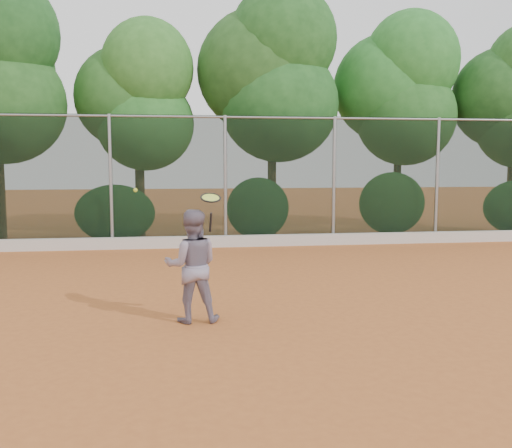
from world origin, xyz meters
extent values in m
plane|color=#B05D29|center=(0.00, 0.00, 0.00)|extent=(80.00, 80.00, 0.00)
cube|color=beige|center=(0.00, 6.82, 0.15)|extent=(24.00, 0.20, 0.30)
imported|color=slate|center=(-1.09, -0.26, 0.81)|extent=(0.79, 0.62, 1.61)
cube|color=black|center=(0.00, 7.00, 1.75)|extent=(24.00, 0.01, 3.50)
cylinder|color=gray|center=(0.00, 7.00, 3.45)|extent=(24.00, 0.06, 0.06)
cylinder|color=gray|center=(-3.00, 7.00, 1.75)|extent=(0.09, 0.09, 3.50)
cylinder|color=gray|center=(0.00, 7.00, 1.75)|extent=(0.09, 0.09, 3.50)
cylinder|color=gray|center=(3.00, 7.00, 1.75)|extent=(0.09, 0.09, 3.50)
cylinder|color=gray|center=(6.00, 7.00, 1.75)|extent=(0.09, 0.09, 3.50)
cylinder|color=#472E1B|center=(-6.30, 8.90, 1.45)|extent=(0.24, 0.24, 2.90)
ellipsoid|color=#336B28|center=(-6.10, 8.80, 3.90)|extent=(3.50, 2.90, 3.40)
ellipsoid|color=#276225|center=(-6.00, 8.70, 5.80)|extent=(3.10, 2.60, 3.20)
cylinder|color=#422E19|center=(-2.40, 9.30, 1.20)|extent=(0.28, 0.28, 2.40)
ellipsoid|color=#245F20|center=(-2.20, 9.20, 3.40)|extent=(2.90, 2.40, 2.80)
ellipsoid|color=#23551D|center=(-2.70, 9.50, 4.20)|extent=(3.20, 2.70, 3.10)
ellipsoid|color=#2A6121|center=(-2.10, 9.00, 5.00)|extent=(2.70, 2.30, 2.90)
cylinder|color=#432D19|center=(1.60, 9.00, 1.50)|extent=(0.26, 0.26, 3.00)
ellipsoid|color=#2D6D29|center=(1.80, 8.90, 4.00)|extent=(3.60, 3.00, 3.50)
ellipsoid|color=#326526|center=(1.30, 9.20, 5.00)|extent=(3.90, 3.20, 3.80)
ellipsoid|color=#2F6C29|center=(1.90, 8.80, 5.90)|extent=(3.20, 2.70, 3.30)
cylinder|color=#3C2917|center=(5.70, 9.20, 1.35)|extent=(0.24, 0.24, 2.70)
ellipsoid|color=#1F521C|center=(5.90, 9.10, 3.70)|extent=(3.20, 2.70, 3.10)
ellipsoid|color=#216223|center=(5.40, 9.40, 4.60)|extent=(3.50, 2.90, 3.40)
ellipsoid|color=#216122|center=(6.00, 9.00, 5.40)|extent=(3.00, 2.50, 3.10)
cylinder|color=#49321C|center=(9.40, 8.80, 1.25)|extent=(0.28, 0.28, 2.50)
ellipsoid|color=#2D6426|center=(9.10, 9.00, 4.30)|extent=(3.30, 2.80, 3.20)
ellipsoid|color=#265F24|center=(-3.00, 7.80, 0.85)|extent=(2.20, 1.16, 1.60)
ellipsoid|color=#246026|center=(1.00, 7.80, 0.95)|extent=(1.80, 1.04, 1.76)
ellipsoid|color=#33742C|center=(5.00, 7.80, 1.05)|extent=(2.00, 1.10, 1.84)
cylinder|color=black|center=(-0.83, -0.30, 1.43)|extent=(0.05, 0.14, 0.28)
torus|color=black|center=(-0.83, -0.36, 1.78)|extent=(0.32, 0.30, 0.13)
cylinder|color=#CFE042|center=(-0.83, -0.36, 1.78)|extent=(0.27, 0.25, 0.10)
sphere|color=#BBCA2E|center=(-1.89, 0.23, 1.86)|extent=(0.06, 0.06, 0.06)
camera|label=1|loc=(-1.29, -8.28, 2.28)|focal=40.00mm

